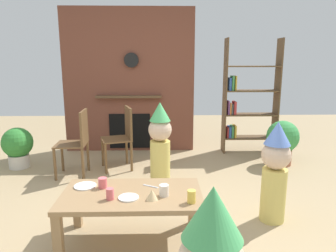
% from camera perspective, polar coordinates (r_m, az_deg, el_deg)
% --- Properties ---
extents(ground_plane, '(12.00, 12.00, 0.00)m').
position_cam_1_polar(ground_plane, '(3.18, -2.64, -17.34)').
color(ground_plane, tan).
extents(brick_fireplace_feature, '(2.20, 0.28, 2.40)m').
position_cam_1_polar(brick_fireplace_feature, '(5.41, -7.10, 8.05)').
color(brick_fireplace_feature, brown).
rests_on(brick_fireplace_feature, ground_plane).
extents(bookshelf, '(0.90, 0.28, 1.90)m').
position_cam_1_polar(bookshelf, '(5.41, 14.02, 4.29)').
color(bookshelf, brown).
rests_on(bookshelf, ground_plane).
extents(coffee_table, '(1.18, 0.66, 0.46)m').
position_cam_1_polar(coffee_table, '(2.74, -6.60, -13.33)').
color(coffee_table, '#9E7A51').
rests_on(coffee_table, ground_plane).
extents(paper_cup_near_left, '(0.07, 0.07, 0.10)m').
position_cam_1_polar(paper_cup_near_left, '(2.52, 4.31, -12.70)').
color(paper_cup_near_left, '#F2CC4C').
rests_on(paper_cup_near_left, coffee_table).
extents(paper_cup_near_right, '(0.06, 0.06, 0.09)m').
position_cam_1_polar(paper_cup_near_right, '(2.61, -10.53, -12.08)').
color(paper_cup_near_right, '#E5666B').
rests_on(paper_cup_near_right, coffee_table).
extents(paper_cup_center, '(0.08, 0.08, 0.09)m').
position_cam_1_polar(paper_cup_center, '(2.84, -11.83, -10.11)').
color(paper_cup_center, '#E5666B').
rests_on(paper_cup_center, coffee_table).
extents(paper_cup_far_left, '(0.08, 0.08, 0.10)m').
position_cam_1_polar(paper_cup_far_left, '(2.63, -0.74, -11.65)').
color(paper_cup_far_left, silver).
rests_on(paper_cup_far_left, coffee_table).
extents(paper_plate_front, '(0.20, 0.20, 0.01)m').
position_cam_1_polar(paper_plate_front, '(2.91, -14.86, -10.53)').
color(paper_plate_front, white).
rests_on(paper_plate_front, coffee_table).
extents(paper_plate_rear, '(0.17, 0.17, 0.01)m').
position_cam_1_polar(paper_plate_rear, '(2.62, -7.21, -12.82)').
color(paper_plate_rear, white).
rests_on(paper_plate_rear, coffee_table).
extents(birthday_cake_slice, '(0.10, 0.10, 0.08)m').
position_cam_1_polar(birthday_cake_slice, '(2.57, -2.98, -12.40)').
color(birthday_cake_slice, '#EAC68C').
rests_on(birthday_cake_slice, coffee_table).
extents(table_fork, '(0.14, 0.09, 0.01)m').
position_cam_1_polar(table_fork, '(2.82, -3.17, -10.90)').
color(table_fork, silver).
rests_on(table_fork, coffee_table).
extents(child_in_pink, '(0.28, 0.28, 1.00)m').
position_cam_1_polar(child_in_pink, '(3.20, 18.94, -7.52)').
color(child_in_pink, '#E0CC66').
rests_on(child_in_pink, ground_plane).
extents(child_by_the_chairs, '(0.29, 0.29, 1.05)m').
position_cam_1_polar(child_by_the_chairs, '(3.91, -1.45, -2.84)').
color(child_by_the_chairs, '#E0CC66').
rests_on(child_by_the_chairs, ground_plane).
extents(dining_chair_left, '(0.41, 0.41, 0.90)m').
position_cam_1_polar(dining_chair_left, '(4.38, -16.15, -2.30)').
color(dining_chair_left, brown).
rests_on(dining_chair_left, ground_plane).
extents(dining_chair_middle, '(0.50, 0.50, 0.90)m').
position_cam_1_polar(dining_chair_middle, '(4.54, -8.32, -1.45)').
color(dining_chair_middle, brown).
rests_on(dining_chair_middle, ground_plane).
extents(potted_plant_tall, '(0.48, 0.48, 0.67)m').
position_cam_1_polar(potted_plant_tall, '(4.98, 20.14, -2.39)').
color(potted_plant_tall, '#9E5B42').
rests_on(potted_plant_tall, ground_plane).
extents(potted_plant_short, '(0.44, 0.44, 0.60)m').
position_cam_1_polar(potted_plant_short, '(5.05, -25.73, -3.23)').
color(potted_plant_short, beige).
rests_on(potted_plant_short, ground_plane).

